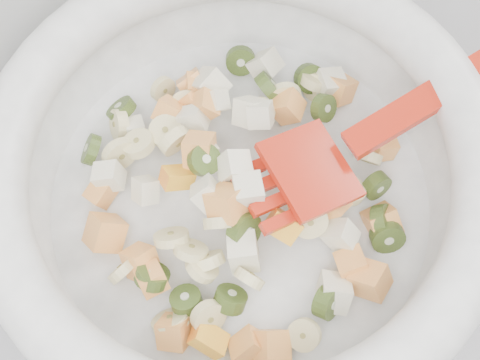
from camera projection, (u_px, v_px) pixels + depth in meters
mixing_bowl at (241, 174)px, 0.49m from camera, size 0.48×0.38×0.12m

